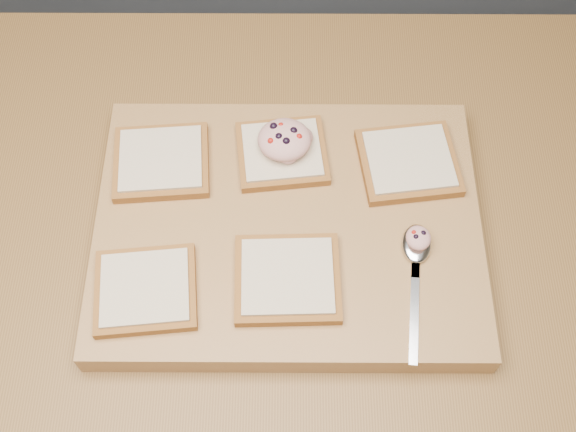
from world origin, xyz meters
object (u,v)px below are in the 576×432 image
cutting_board (288,228)px  tuna_salad_dollop (284,139)px  spoon (416,253)px  bread_far_center (282,153)px

cutting_board → tuna_salad_dollop: size_ratio=6.96×
spoon → bread_far_center: bearing=138.4°
cutting_board → spoon: size_ratio=2.67×
bread_far_center → tuna_salad_dollop: 0.02m
spoon → cutting_board: bearing=162.8°
bread_far_center → tuna_salad_dollop: tuna_salad_dollop is taller
tuna_salad_dollop → spoon: tuna_salad_dollop is taller
tuna_salad_dollop → spoon: bearing=-42.8°
bread_far_center → spoon: size_ratio=0.70×
tuna_salad_dollop → spoon: (0.16, -0.15, -0.03)m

